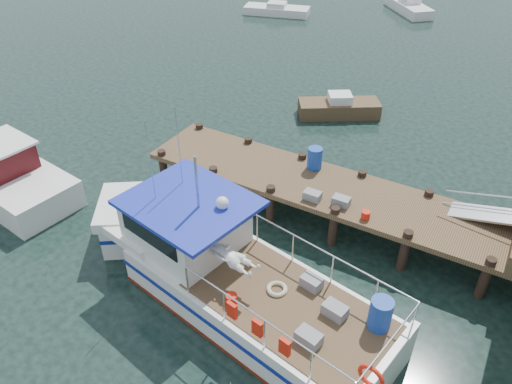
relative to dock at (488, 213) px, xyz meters
The scene contains 6 objects.
ground_plane 6.89m from the dock, behind, with size 160.00×160.00×0.00m, color black.
dock is the anchor object (origin of this frame).
lobster_boat 8.50m from the dock, 141.94° to the right, with size 11.65×5.16×5.61m.
moored_rowboat 11.72m from the dock, 135.01° to the left, with size 4.21×3.39×1.19m.
moored_a 29.89m from the dock, 130.90° to the left, with size 5.50×3.11×0.96m.
moored_b 30.50m from the dock, 110.11° to the left, with size 4.94×5.13×1.18m.
Camera 1 is at (6.40, -14.24, 11.82)m, focal length 35.00 mm.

